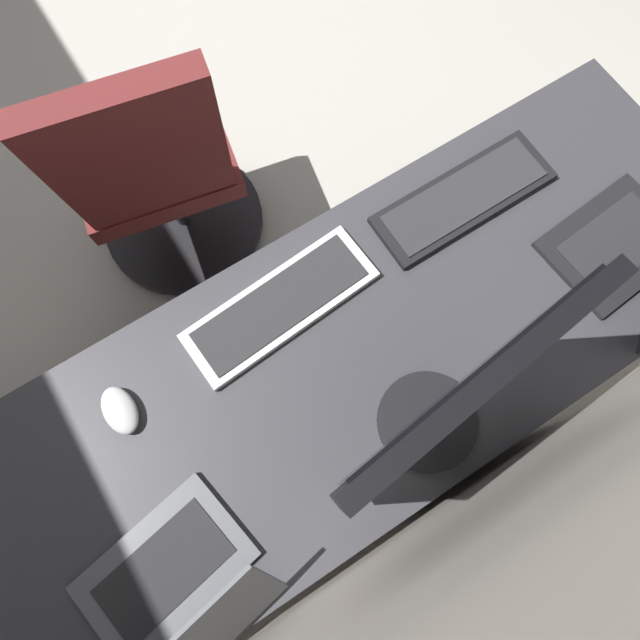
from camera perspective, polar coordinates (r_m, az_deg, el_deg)
desk at (r=1.22m, az=1.27°, el=-5.95°), size 1.92×0.63×0.73m
drawer_pedestal at (r=1.54m, az=6.49°, el=-5.87°), size 0.40×0.51×0.69m
monitor_primary at (r=0.90m, az=13.73°, el=-7.91°), size 0.48×0.20×0.46m
laptop_leftmost at (r=1.12m, az=-14.24°, el=-25.68°), size 0.34×0.32×0.19m
keyboard_main at (r=1.18m, az=-4.06°, el=1.52°), size 0.43×0.17×0.02m
keyboard_spare at (r=1.31m, az=14.36°, el=11.96°), size 0.42×0.14×0.02m
mouse_main at (r=1.18m, az=-19.69°, el=-8.64°), size 0.06×0.10×0.03m
office_chair at (r=1.70m, az=-16.17°, el=13.99°), size 0.56×0.59×0.97m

